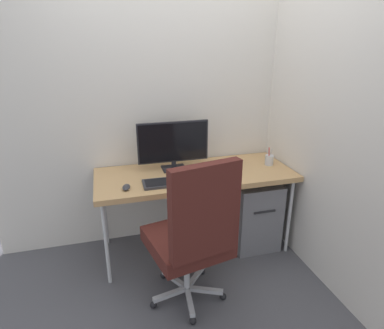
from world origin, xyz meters
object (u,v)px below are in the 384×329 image
object	(u,v)px
filing_cabinet	(250,210)
pen_holder	(269,160)
notebook	(230,166)
keyboard	(171,182)
office_chair	(193,234)
mouse	(126,187)
monitor	(173,144)

from	to	relation	value
filing_cabinet	pen_holder	size ratio (longest dim) A/B	3.77
notebook	pen_holder	bearing A→B (deg)	-9.59
keyboard	pen_holder	world-z (taller)	pen_holder
office_chair	notebook	distance (m)	0.90
keyboard	mouse	bearing A→B (deg)	-177.25
office_chair	mouse	distance (m)	0.64
office_chair	notebook	size ratio (longest dim) A/B	5.43
monitor	notebook	bearing A→B (deg)	-11.92
keyboard	mouse	distance (m)	0.34
mouse	notebook	world-z (taller)	mouse
filing_cabinet	pen_holder	world-z (taller)	pen_holder
office_chair	filing_cabinet	distance (m)	1.03
monitor	office_chair	bearing A→B (deg)	-93.67
keyboard	pen_holder	xyz separation A→B (m)	(0.93, 0.17, 0.04)
filing_cabinet	notebook	world-z (taller)	notebook
pen_holder	office_chair	bearing A→B (deg)	-142.92
keyboard	monitor	bearing A→B (deg)	73.12
filing_cabinet	keyboard	xyz separation A→B (m)	(-0.77, -0.16, 0.44)
mouse	notebook	size ratio (longest dim) A/B	0.50
office_chair	monitor	size ratio (longest dim) A/B	1.86
notebook	filing_cabinet	bearing A→B (deg)	-16.34
monitor	pen_holder	distance (m)	0.87
keyboard	notebook	size ratio (longest dim) A/B	2.08
monitor	filing_cabinet	bearing A→B (deg)	-12.02
office_chair	pen_holder	bearing A→B (deg)	37.08
office_chair	mouse	bearing A→B (deg)	127.76
mouse	keyboard	bearing A→B (deg)	15.66
filing_cabinet	monitor	size ratio (longest dim) A/B	1.03
notebook	mouse	bearing A→B (deg)	-170.76
monitor	mouse	distance (m)	0.58
monitor	mouse	world-z (taller)	monitor
office_chair	monitor	bearing A→B (deg)	86.33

